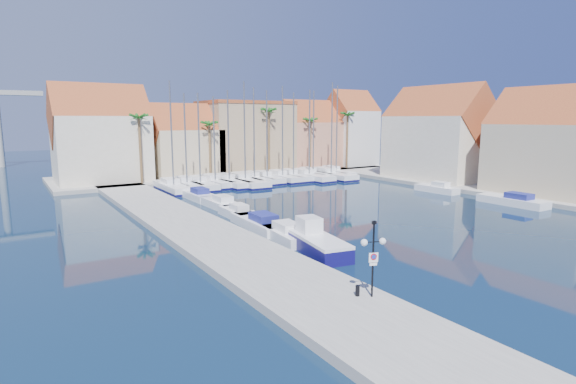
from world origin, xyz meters
The scene contains 40 objects.
ground centered at (0.00, 0.00, 0.00)m, with size 260.00×260.00×0.00m, color #081D31.
quay_west centered at (-9.00, 13.50, 0.25)m, with size 6.00×77.00×0.50m, color gray.
shore_north centered at (10.00, 48.00, 0.25)m, with size 54.00×16.00×0.50m, color gray.
shore_east centered at (32.00, 15.00, 0.25)m, with size 12.00×60.00×0.50m, color gray.
lamp_post centered at (-7.00, -4.19, 3.02)m, with size 1.25×0.65×3.83m.
bollard centered at (-7.53, -3.74, 0.77)m, with size 0.22×0.22×0.54m, color black.
fishing_boat centered at (-3.95, 4.68, 0.75)m, with size 3.23×6.76×2.27m.
motorboat_west_0 centered at (-3.96, 8.86, 0.51)m, with size 2.70×6.75×1.40m.
motorboat_west_1 centered at (-3.90, 12.71, 0.51)m, with size 2.65×7.33×1.40m.
motorboat_west_2 centered at (-3.74, 17.39, 0.51)m, with size 1.89×5.36×1.40m.
motorboat_west_3 centered at (-3.09, 22.55, 0.51)m, with size 2.05×6.31×1.40m.
motorboat_west_4 centered at (-3.16, 28.71, 0.51)m, with size 2.15×6.47×1.40m.
motorboat_east_0 centered at (24.00, 7.20, 0.51)m, with size 2.34×7.20×1.40m.
motorboat_east_1 centered at (24.00, 17.20, 0.51)m, with size 2.04×5.66×1.40m.
sailboat_0 centered at (-3.83, 35.83, 0.61)m, with size 2.55×9.48×13.74m.
sailboat_1 centered at (-1.67, 36.88, 0.61)m, with size 2.33×8.42×12.36m.
sailboat_2 centered at (-0.09, 36.22, 0.60)m, with size 2.39×8.89×12.41m.
sailboat_3 centered at (2.30, 36.99, 0.60)m, with size 2.90×8.77×12.11m.
sailboat_4 centered at (4.07, 36.37, 0.59)m, with size 3.28×10.11×12.86m.
sailboat_5 centered at (6.40, 36.11, 0.58)m, with size 3.48×11.51×14.12m.
sailboat_6 centered at (8.34, 36.90, 0.62)m, with size 2.49×8.99×13.45m.
sailboat_7 centered at (10.26, 36.59, 0.63)m, with size 2.33×8.24×13.08m.
sailboat_8 centered at (12.76, 36.45, 0.63)m, with size 2.44×8.68×13.75m.
sailboat_9 centered at (14.71, 36.49, 0.62)m, with size 2.30×8.62×12.89m.
sailboat_10 centered at (16.91, 35.69, 0.59)m, with size 3.32×10.57×13.33m.
sailboat_11 centered at (18.77, 37.12, 0.64)m, with size 2.67×8.24×13.32m.
sailboat_12 centered at (20.80, 35.33, 0.59)m, with size 2.97×11.07×14.53m.
sailboat_13 centered at (23.13, 36.86, 0.63)m, with size 2.86×9.08×14.25m.
building_0 centered at (-10.00, 47.00, 6.52)m, with size 12.30×9.00×13.50m.
building_1 centered at (2.00, 47.00, 5.30)m, with size 10.30×8.00×11.00m.
building_2 centered at (13.00, 48.00, 6.26)m, with size 14.20×10.20×11.50m.
building_3 centered at (25.00, 47.00, 5.86)m, with size 10.30×8.00×12.00m.
building_4 centered at (34.00, 46.00, 6.97)m, with size 8.30×8.00×14.00m.
building_5 centered at (32.00, 8.00, 5.96)m, with size 9.00×12.30×12.50m.
building_6 centered at (32.00, 24.00, 6.52)m, with size 9.00×14.30×13.50m.
palm_0 centered at (-6.00, 42.00, 9.08)m, with size 2.60×2.60×10.15m.
palm_1 centered at (4.00, 42.00, 8.14)m, with size 2.60×2.60×9.15m.
palm_2 centered at (14.00, 42.00, 10.02)m, with size 2.60×2.60×11.15m.
palm_3 centered at (22.00, 42.00, 8.61)m, with size 2.60×2.60×9.65m.
palm_4 centered at (30.00, 42.00, 9.55)m, with size 2.60×2.60×10.65m.
Camera 1 is at (-21.75, -19.64, 9.15)m, focal length 28.00 mm.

